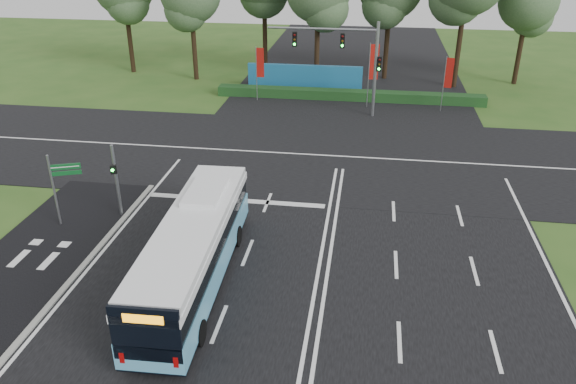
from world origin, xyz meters
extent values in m
plane|color=#2C511B|center=(0.00, 0.00, 0.00)|extent=(120.00, 120.00, 0.00)
cube|color=black|center=(0.00, 0.00, 0.02)|extent=(20.00, 120.00, 0.04)
cube|color=black|center=(0.00, 12.00, 0.03)|extent=(120.00, 14.00, 0.05)
cube|color=black|center=(-12.50, -3.00, 0.03)|extent=(5.00, 18.00, 0.06)
cube|color=gray|center=(-10.10, -3.00, 0.06)|extent=(0.25, 18.00, 0.12)
cube|color=#5AA9D0|center=(-4.89, -2.59, 1.00)|extent=(2.70, 11.27, 1.03)
cube|color=black|center=(-4.89, -2.59, 0.53)|extent=(2.67, 11.21, 0.28)
cube|color=black|center=(-4.89, -2.59, 1.93)|extent=(2.60, 11.10, 0.89)
cube|color=white|center=(-4.89, -2.59, 2.49)|extent=(2.70, 11.27, 0.33)
cube|color=white|center=(-4.89, -2.59, 2.82)|extent=(2.64, 10.82, 0.33)
cube|color=white|center=(-4.97, -0.26, 3.10)|extent=(1.58, 2.85, 0.23)
cube|color=black|center=(-4.71, -8.13, 1.98)|extent=(2.27, 0.19, 2.05)
cube|color=orange|center=(-4.71, -8.17, 2.63)|extent=(1.31, 0.10, 0.33)
cylinder|color=black|center=(-6.08, 0.54, 0.49)|extent=(0.29, 0.98, 0.97)
cylinder|color=black|center=(-3.91, 0.61, 0.49)|extent=(0.29, 0.98, 0.97)
cylinder|color=black|center=(-5.86, -6.17, 0.49)|extent=(0.29, 0.98, 0.97)
cylinder|color=black|center=(-3.69, -6.10, 0.49)|extent=(0.29, 0.98, 0.97)
cylinder|color=gray|center=(-10.40, 2.60, 1.91)|extent=(0.15, 0.15, 3.82)
cube|color=black|center=(-10.40, 2.42, 2.62)|extent=(0.36, 0.31, 0.44)
sphere|color=#19F233|center=(-10.40, 2.32, 2.62)|extent=(0.15, 0.15, 0.15)
cylinder|color=gray|center=(-12.95, 1.21, 1.86)|extent=(0.11, 0.11, 3.71)
cube|color=#0D4D1F|center=(-12.30, 1.45, 3.06)|extent=(1.32, 0.55, 0.28)
cube|color=#0D4D1F|center=(-12.30, 1.45, 2.74)|extent=(1.32, 0.55, 0.20)
cube|color=white|center=(-12.30, 1.42, 3.06)|extent=(1.22, 0.47, 0.04)
cylinder|color=gray|center=(-7.49, 23.27, 2.21)|extent=(0.07, 0.07, 4.42)
cube|color=#9E130D|center=(-7.17, 23.27, 3.14)|extent=(0.59, 0.06, 2.36)
cylinder|color=gray|center=(1.53, 22.69, 2.54)|extent=(0.08, 0.08, 5.08)
cube|color=#9E130D|center=(1.89, 22.75, 3.61)|extent=(0.68, 0.14, 2.71)
cylinder|color=gray|center=(7.26, 22.52, 2.14)|extent=(0.07, 0.07, 4.28)
cube|color=#9E130D|center=(7.57, 22.45, 3.04)|extent=(0.57, 0.16, 2.28)
cylinder|color=gray|center=(2.00, 20.50, 3.50)|extent=(0.24, 0.24, 7.00)
cylinder|color=gray|center=(-2.00, 20.50, 6.40)|extent=(8.00, 0.16, 0.16)
cube|color=black|center=(-0.50, 20.50, 5.60)|extent=(0.32, 0.28, 1.05)
cube|color=black|center=(-4.00, 20.50, 5.60)|extent=(0.32, 0.28, 1.05)
cube|color=black|center=(2.25, 20.50, 4.00)|extent=(0.32, 0.28, 1.05)
cube|color=#163C19|center=(0.00, 24.50, 0.40)|extent=(22.00, 1.20, 0.80)
cube|color=#1A618F|center=(-4.00, 27.00, 1.10)|extent=(10.00, 0.30, 2.20)
cylinder|color=black|center=(-21.41, 30.95, 3.85)|extent=(0.44, 0.44, 7.69)
cylinder|color=black|center=(-14.47, 29.13, 3.67)|extent=(0.44, 0.44, 7.34)
cylinder|color=black|center=(-8.47, 32.35, 4.33)|extent=(0.44, 0.44, 8.66)
cylinder|color=black|center=(-3.24, 29.67, 3.85)|extent=(0.44, 0.44, 7.70)
cylinder|color=black|center=(2.95, 31.95, 3.89)|extent=(0.44, 0.44, 7.78)
cylinder|color=black|center=(9.08, 29.83, 4.44)|extent=(0.44, 0.44, 8.88)
cylinder|color=black|center=(14.67, 31.85, 3.43)|extent=(0.44, 0.44, 6.85)
sphere|color=#395934|center=(14.67, 31.85, 7.21)|extent=(5.05, 5.05, 5.05)
camera|label=1|loc=(1.66, -21.00, 13.60)|focal=35.00mm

